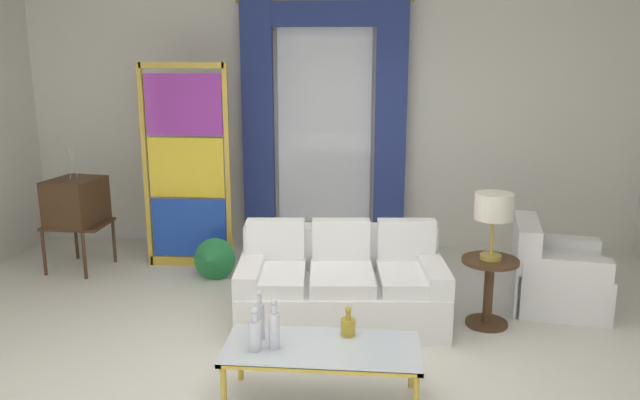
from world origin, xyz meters
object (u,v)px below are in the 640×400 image
at_px(vintage_tv, 76,203).
at_px(table_lamp_brass, 494,209).
at_px(peacock_figurine, 212,261).
at_px(round_side_table, 489,286).
at_px(stained_glass_divider, 187,172).
at_px(bottle_ruby_flask, 274,328).
at_px(coffee_table, 322,351).
at_px(armchair_white, 552,276).
at_px(bottle_blue_decanter, 260,319).
at_px(bottle_amber_squat, 348,325).
at_px(bottle_crystal_tall, 255,333).
at_px(couch_white_long, 341,286).

xyz_separation_m(vintage_tv, table_lamp_brass, (4.16, -1.09, 0.30)).
xyz_separation_m(peacock_figurine, round_side_table, (2.63, -0.82, 0.14)).
height_order(stained_glass_divider, round_side_table, stained_glass_divider).
relative_size(bottle_ruby_flask, peacock_figurine, 0.57).
relative_size(coffee_table, armchair_white, 1.38).
distance_m(coffee_table, bottle_blue_decanter, 0.47).
bearing_deg(table_lamp_brass, coffee_table, -133.95).
bearing_deg(round_side_table, bottle_amber_squat, -134.15).
bearing_deg(bottle_crystal_tall, stained_glass_divider, 114.68).
relative_size(stained_glass_divider, round_side_table, 3.70).
distance_m(bottle_blue_decanter, bottle_crystal_tall, 0.17).
distance_m(bottle_crystal_tall, bottle_ruby_flask, 0.13).
xyz_separation_m(bottle_crystal_tall, vintage_tv, (-2.43, 2.55, 0.20)).
height_order(bottle_amber_squat, bottle_ruby_flask, bottle_ruby_flask).
distance_m(couch_white_long, armchair_white, 1.98).
relative_size(bottle_amber_squat, stained_glass_divider, 0.09).
distance_m(bottle_amber_squat, peacock_figurine, 2.51).
bearing_deg(peacock_figurine, round_side_table, -17.36).
xyz_separation_m(peacock_figurine, table_lamp_brass, (2.63, -0.82, 0.81)).
bearing_deg(bottle_blue_decanter, vintage_tv, 135.58).
bearing_deg(peacock_figurine, vintage_tv, 170.16).
relative_size(couch_white_long, round_side_table, 3.07).
xyz_separation_m(vintage_tv, stained_glass_divider, (1.17, 0.19, 0.33)).
distance_m(bottle_ruby_flask, stained_glass_divider, 3.08).
distance_m(couch_white_long, coffee_table, 1.37).
distance_m(bottle_ruby_flask, armchair_white, 2.97).
distance_m(coffee_table, vintage_tv, 3.78).
xyz_separation_m(coffee_table, peacock_figurine, (-1.32, 2.18, -0.15)).
height_order(armchair_white, peacock_figurine, armchair_white).
distance_m(bottle_blue_decanter, vintage_tv, 3.40).
relative_size(coffee_table, bottle_ruby_flask, 3.77).
height_order(bottle_blue_decanter, armchair_white, armchair_white).
relative_size(bottle_crystal_tall, stained_glass_divider, 0.14).
bearing_deg(bottle_ruby_flask, table_lamp_brass, 41.38).
distance_m(couch_white_long, bottle_crystal_tall, 1.56).
distance_m(bottle_blue_decanter, stained_glass_divider, 2.91).
bearing_deg(vintage_tv, bottle_crystal_tall, -46.40).
distance_m(bottle_amber_squat, armchair_white, 2.46).
bearing_deg(bottle_blue_decanter, stained_glass_divider, 116.11).
relative_size(couch_white_long, table_lamp_brass, 3.21).
height_order(peacock_figurine, table_lamp_brass, table_lamp_brass).
height_order(bottle_crystal_tall, bottle_amber_squat, bottle_crystal_tall).
xyz_separation_m(round_side_table, table_lamp_brass, (0.00, 0.00, 0.67)).
height_order(vintage_tv, peacock_figurine, vintage_tv).
distance_m(bottle_ruby_flask, round_side_table, 2.16).
relative_size(coffee_table, bottle_amber_squat, 6.21).
bearing_deg(bottle_crystal_tall, peacock_figurine, 111.42).
xyz_separation_m(couch_white_long, table_lamp_brass, (1.26, -0.01, 0.72)).
xyz_separation_m(couch_white_long, peacock_figurine, (-1.37, 0.82, -0.08)).
bearing_deg(couch_white_long, vintage_tv, 159.55).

